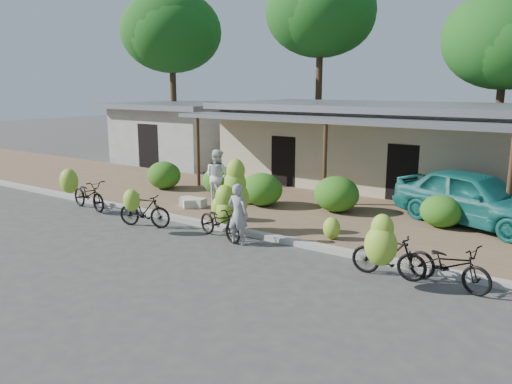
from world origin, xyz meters
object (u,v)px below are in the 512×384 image
(bike_right, at_px, (386,250))
(sack_far, at_px, (188,202))
(bike_left, at_px, (143,209))
(sack_near, at_px, (193,202))
(teal_van, at_px, (474,198))
(tree_center_right, at_px, (502,38))
(bike_center, at_px, (228,207))
(tree_back_left, at_px, (170,30))
(tree_far_center, at_px, (319,11))
(bystander, at_px, (217,176))
(bike_far_left, at_px, (85,192))
(bike_far_right, at_px, (449,265))
(vendor, at_px, (238,214))

(bike_right, height_order, sack_far, bike_right)
(bike_left, bearing_deg, sack_near, -12.04)
(bike_right, height_order, teal_van, teal_van)
(tree_center_right, distance_m, bike_center, 16.39)
(bike_center, bearing_deg, sack_far, 76.28)
(tree_back_left, height_order, bike_left, tree_back_left)
(tree_far_center, xyz_separation_m, bike_right, (9.76, -15.12, -7.28))
(bystander, bearing_deg, bike_far_left, 44.54)
(tree_center_right, relative_size, bike_far_left, 4.16)
(tree_center_right, xyz_separation_m, bike_right, (0.76, -15.62, -5.47))
(bike_left, bearing_deg, tree_far_center, -7.46)
(bike_far_left, xyz_separation_m, bystander, (3.26, 2.92, 0.44))
(bike_far_left, xyz_separation_m, bike_right, (10.41, -0.29, 0.07))
(sack_near, relative_size, bystander, 0.46)
(bike_left, bearing_deg, bike_far_right, -103.06)
(bike_left, relative_size, sack_near, 2.02)
(tree_back_left, relative_size, bike_right, 5.66)
(bike_left, relative_size, bike_far_right, 0.90)
(teal_van, bearing_deg, tree_far_center, 66.15)
(tree_back_left, distance_m, bike_far_left, 15.40)
(bike_center, xyz_separation_m, teal_van, (5.33, 4.63, 0.08))
(tree_far_center, bearing_deg, bike_far_right, -53.31)
(tree_center_right, distance_m, bike_left, 17.91)
(bike_far_left, distance_m, vendor, 6.37)
(bike_right, bearing_deg, bike_left, 86.54)
(bike_left, distance_m, sack_near, 2.42)
(vendor, bearing_deg, bike_far_left, -3.82)
(sack_near, bearing_deg, tree_center_right, 63.37)
(bike_far_right, height_order, sack_far, bike_far_right)
(bystander, bearing_deg, teal_van, -162.62)
(sack_near, height_order, vendor, vendor)
(tree_far_center, relative_size, bike_far_right, 5.36)
(tree_center_right, relative_size, sack_far, 10.97)
(bike_center, height_order, sack_near, bike_center)
(bike_right, relative_size, bike_far_right, 0.87)
(tree_center_right, height_order, bystander, tree_center_right)
(bike_far_right, bearing_deg, bike_right, 124.29)
(bike_right, height_order, bystander, bystander)
(bike_right, distance_m, bystander, 7.85)
(tree_far_center, height_order, bike_center, tree_far_center)
(sack_near, bearing_deg, bike_left, -85.22)
(tree_center_right, bearing_deg, bike_left, -112.41)
(tree_far_center, distance_m, bike_far_right, 19.77)
(bike_left, distance_m, vendor, 3.23)
(tree_center_right, xyz_separation_m, sack_near, (-6.69, -13.34, -5.87))
(bike_far_right, bearing_deg, vendor, 106.12)
(bike_far_left, relative_size, sack_near, 2.33)
(tree_back_left, height_order, bike_far_left, tree_back_left)
(tree_back_left, bearing_deg, bystander, -40.05)
(bike_far_left, relative_size, sack_far, 2.64)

